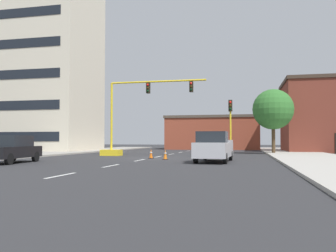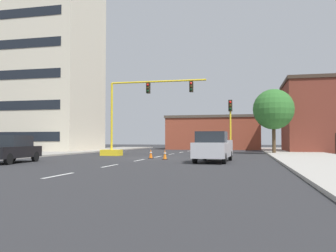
{
  "view_description": "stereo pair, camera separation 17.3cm",
  "coord_description": "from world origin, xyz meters",
  "px_view_note": "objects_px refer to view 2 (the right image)",
  "views": [
    {
      "loc": [
        7.34,
        -27.12,
        1.45
      ],
      "look_at": [
        0.71,
        3.19,
        2.69
      ],
      "focal_mm": 37.55,
      "sensor_mm": 36.0,
      "label": 1
    },
    {
      "loc": [
        7.51,
        -27.08,
        1.45
      ],
      "look_at": [
        0.71,
        3.19,
        2.69
      ],
      "focal_mm": 37.55,
      "sensor_mm": 36.0,
      "label": 2
    }
  ],
  "objects_px": {
    "traffic_signal_gantry": "(125,131)",
    "traffic_light_pole_right": "(230,115)",
    "sedan_black_near_left": "(11,149)",
    "traffic_cone_roadside_a": "(151,154)",
    "tree_right_mid": "(274,109)",
    "traffic_cone_roadside_b": "(165,155)",
    "pickup_truck_silver": "(214,147)"
  },
  "relations": [
    {
      "from": "traffic_cone_roadside_b",
      "to": "traffic_signal_gantry",
      "type": "bearing_deg",
      "value": 133.64
    },
    {
      "from": "traffic_light_pole_right",
      "to": "pickup_truck_silver",
      "type": "height_order",
      "value": "traffic_light_pole_right"
    },
    {
      "from": "traffic_cone_roadside_b",
      "to": "traffic_cone_roadside_a",
      "type": "bearing_deg",
      "value": 140.91
    },
    {
      "from": "sedan_black_near_left",
      "to": "traffic_cone_roadside_a",
      "type": "distance_m",
      "value": 10.08
    },
    {
      "from": "pickup_truck_silver",
      "to": "traffic_cone_roadside_b",
      "type": "relative_size",
      "value": 7.34
    },
    {
      "from": "traffic_light_pole_right",
      "to": "sedan_black_near_left",
      "type": "distance_m",
      "value": 16.94
    },
    {
      "from": "sedan_black_near_left",
      "to": "traffic_cone_roadside_a",
      "type": "height_order",
      "value": "sedan_black_near_left"
    },
    {
      "from": "traffic_light_pole_right",
      "to": "pickup_truck_silver",
      "type": "bearing_deg",
      "value": -97.22
    },
    {
      "from": "sedan_black_near_left",
      "to": "traffic_cone_roadside_b",
      "type": "bearing_deg",
      "value": 34.32
    },
    {
      "from": "traffic_light_pole_right",
      "to": "sedan_black_near_left",
      "type": "height_order",
      "value": "traffic_light_pole_right"
    },
    {
      "from": "traffic_signal_gantry",
      "to": "tree_right_mid",
      "type": "distance_m",
      "value": 15.42
    },
    {
      "from": "traffic_light_pole_right",
      "to": "traffic_cone_roadside_a",
      "type": "bearing_deg",
      "value": -151.69
    },
    {
      "from": "pickup_truck_silver",
      "to": "sedan_black_near_left",
      "type": "bearing_deg",
      "value": -163.1
    },
    {
      "from": "tree_right_mid",
      "to": "traffic_signal_gantry",
      "type": "bearing_deg",
      "value": -153.83
    },
    {
      "from": "traffic_light_pole_right",
      "to": "traffic_cone_roadside_b",
      "type": "distance_m",
      "value": 7.1
    },
    {
      "from": "traffic_signal_gantry",
      "to": "pickup_truck_silver",
      "type": "height_order",
      "value": "traffic_signal_gantry"
    },
    {
      "from": "tree_right_mid",
      "to": "traffic_cone_roadside_a",
      "type": "distance_m",
      "value": 15.39
    },
    {
      "from": "traffic_signal_gantry",
      "to": "traffic_light_pole_right",
      "type": "distance_m",
      "value": 9.78
    },
    {
      "from": "traffic_cone_roadside_b",
      "to": "tree_right_mid",
      "type": "bearing_deg",
      "value": 54.32
    },
    {
      "from": "traffic_light_pole_right",
      "to": "traffic_cone_roadside_a",
      "type": "xyz_separation_m",
      "value": [
        -6.01,
        -3.24,
        -3.16
      ]
    },
    {
      "from": "sedan_black_near_left",
      "to": "traffic_signal_gantry",
      "type": "bearing_deg",
      "value": 72.32
    },
    {
      "from": "tree_right_mid",
      "to": "pickup_truck_silver",
      "type": "bearing_deg",
      "value": -108.94
    },
    {
      "from": "traffic_light_pole_right",
      "to": "traffic_cone_roadside_a",
      "type": "height_order",
      "value": "traffic_light_pole_right"
    },
    {
      "from": "traffic_light_pole_right",
      "to": "tree_right_mid",
      "type": "height_order",
      "value": "tree_right_mid"
    },
    {
      "from": "traffic_light_pole_right",
      "to": "pickup_truck_silver",
      "type": "xyz_separation_m",
      "value": [
        -0.82,
        -6.49,
        -2.55
      ]
    },
    {
      "from": "traffic_signal_gantry",
      "to": "traffic_cone_roadside_a",
      "type": "distance_m",
      "value": 5.86
    },
    {
      "from": "traffic_cone_roadside_a",
      "to": "traffic_cone_roadside_b",
      "type": "bearing_deg",
      "value": -39.09
    },
    {
      "from": "traffic_signal_gantry",
      "to": "sedan_black_near_left",
      "type": "xyz_separation_m",
      "value": [
        -3.56,
        -11.18,
        -1.4
      ]
    },
    {
      "from": "tree_right_mid",
      "to": "traffic_cone_roadside_a",
      "type": "relative_size",
      "value": 8.92
    },
    {
      "from": "traffic_signal_gantry",
      "to": "traffic_cone_roadside_b",
      "type": "xyz_separation_m",
      "value": [
        5.05,
        -5.3,
        -1.92
      ]
    },
    {
      "from": "pickup_truck_silver",
      "to": "traffic_light_pole_right",
      "type": "bearing_deg",
      "value": 82.78
    },
    {
      "from": "traffic_cone_roadside_b",
      "to": "sedan_black_near_left",
      "type": "bearing_deg",
      "value": -145.68
    }
  ]
}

